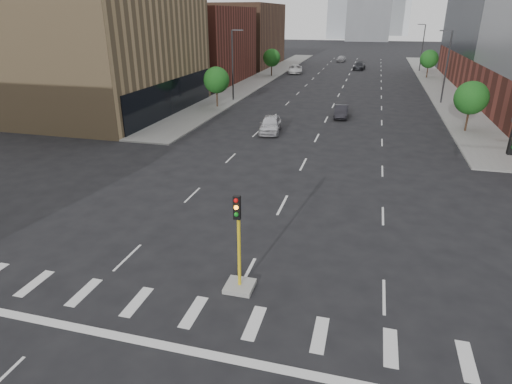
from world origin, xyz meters
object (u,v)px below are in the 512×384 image
at_px(car_far_left, 295,69).
at_px(car_distant, 341,59).
at_px(car_mid_right, 341,112).
at_px(car_near_left, 270,124).
at_px(car_deep_right, 359,66).
at_px(median_traffic_signal, 239,269).

height_order(car_far_left, car_distant, car_far_left).
relative_size(car_mid_right, car_distant, 0.94).
distance_m(car_near_left, car_deep_right, 55.51).
bearing_deg(car_deep_right, car_mid_right, -83.91).
xyz_separation_m(median_traffic_signal, car_deep_right, (1.50, 81.07, -0.23)).
distance_m(car_near_left, car_far_left, 46.22).
height_order(car_near_left, car_distant, car_near_left).
xyz_separation_m(car_mid_right, car_far_left, (-12.00, 37.41, 0.11)).
relative_size(car_near_left, car_far_left, 0.86).
height_order(car_near_left, car_far_left, car_near_left).
height_order(median_traffic_signal, car_distant, median_traffic_signal).
xyz_separation_m(median_traffic_signal, car_far_left, (-10.50, 71.77, -0.18)).
relative_size(car_mid_right, car_far_left, 0.73).
xyz_separation_m(car_near_left, car_mid_right, (6.26, 8.46, -0.15)).
relative_size(car_far_left, car_deep_right, 1.12).
distance_m(car_deep_right, car_distant, 16.24).
xyz_separation_m(car_near_left, car_far_left, (-5.74, 45.86, -0.04)).
relative_size(car_mid_right, car_deep_right, 0.81).
bearing_deg(median_traffic_signal, car_deep_right, 88.94).
distance_m(car_mid_right, car_distant, 62.35).
bearing_deg(car_near_left, car_deep_right, 76.19).
bearing_deg(car_distant, median_traffic_signal, -83.17).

